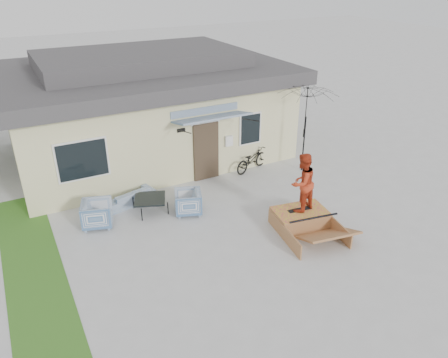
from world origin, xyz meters
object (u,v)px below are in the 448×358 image
bicycle (252,157)px  armchair_left (97,213)px  armchair_right (188,201)px  loveseat (130,194)px  skateboard (300,209)px  skater (302,182)px  skate_ramp (300,218)px  coffee_table (150,205)px  patio_umbrella (305,126)px

bicycle → armchair_left: bearing=81.6°
armchair_right → bicycle: 3.80m
loveseat → armchair_right: size_ratio=1.97×
armchair_right → skateboard: bearing=70.2°
armchair_left → bicycle: bearing=-61.4°
armchair_left → skater: skater is taller
skate_ramp → bicycle: bearing=88.4°
coffee_table → skateboard: (3.63, -2.83, 0.30)m
bicycle → skateboard: (-0.75, -3.96, 0.00)m
armchair_right → skate_ramp: 3.45m
armchair_right → skateboard: (2.62, -2.19, 0.12)m
bicycle → patio_umbrella: patio_umbrella is taller
skate_ramp → armchair_left: bearing=160.9°
loveseat → armchair_left: size_ratio=1.86×
bicycle → skater: (-0.75, -3.96, 0.91)m
coffee_table → patio_umbrella: 6.25m
loveseat → skateboard: loveseat is taller
loveseat → coffee_table: bearing=102.5°
loveseat → patio_umbrella: bearing=160.3°
armchair_right → coffee_table: (-1.01, 0.64, -0.18)m
loveseat → armchair_left: 1.50m
armchair_left → skate_ramp: bearing=-100.8°
loveseat → bicycle: bicycle is taller
coffee_table → bicycle: 4.53m
loveseat → bicycle: size_ratio=0.98×
skateboard → skater: skater is taller
coffee_table → patio_umbrella: patio_umbrella is taller
skateboard → skater: size_ratio=0.42×
bicycle → patio_umbrella: (1.68, -0.89, 1.22)m
bicycle → skateboard: bearing=149.7°
coffee_table → skater: (3.63, -2.83, 1.20)m
patio_umbrella → skater: bearing=-128.4°
patio_umbrella → loveseat: bearing=175.0°
skateboard → loveseat: bearing=145.1°
coffee_table → skate_ramp: bearing=-38.5°
patio_umbrella → skateboard: bearing=-128.4°
patio_umbrella → skater: 3.92m
armchair_left → bicycle: (6.02, 1.18, 0.09)m
armchair_left → patio_umbrella: 7.81m
skate_ramp → coffee_table: bearing=150.6°
coffee_table → skateboard: skateboard is taller
bicycle → skater: skater is taller
skateboard → skate_ramp: bearing=-92.0°
loveseat → skater: 5.55m
patio_umbrella → skate_ramp: bearing=-128.1°
loveseat → bicycle: bearing=169.2°
armchair_right → skater: skater is taller
bicycle → loveseat: bearing=74.3°
armchair_left → skateboard: 5.95m
armchair_left → skater: size_ratio=0.50×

